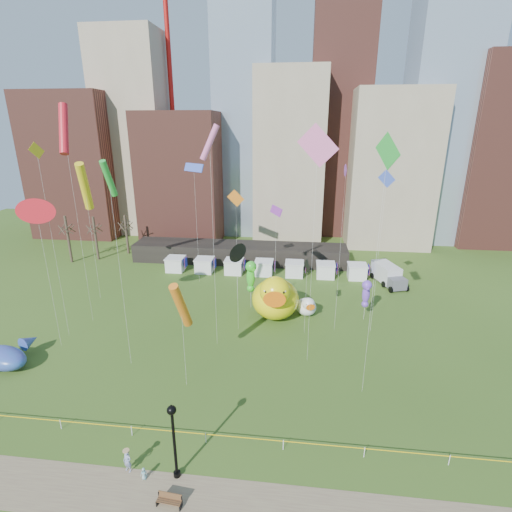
# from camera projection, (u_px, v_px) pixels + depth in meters

# --- Properties ---
(ground) EXTENTS (160.00, 160.00, 0.00)m
(ground) POSITION_uv_depth(u_px,v_px,m) (206.00, 442.00, 29.91)
(ground) COLOR #35531A
(ground) RESTS_ON ground
(footpath) EXTENTS (70.00, 4.00, 0.02)m
(footpath) POSITION_uv_depth(u_px,v_px,m) (188.00, 501.00, 25.21)
(footpath) COLOR brown
(footpath) RESTS_ON ground
(skyline) EXTENTS (101.00, 23.00, 68.00)m
(skyline) POSITION_uv_depth(u_px,v_px,m) (282.00, 135.00, 80.17)
(skyline) COLOR brown
(skyline) RESTS_ON ground
(crane_left) EXTENTS (23.00, 1.00, 76.00)m
(crane_left) POSITION_uv_depth(u_px,v_px,m) (170.00, 2.00, 77.32)
(crane_left) COLOR red
(crane_left) RESTS_ON ground
(pavilion) EXTENTS (38.00, 6.00, 3.20)m
(pavilion) POSITION_uv_depth(u_px,v_px,m) (240.00, 253.00, 69.33)
(pavilion) COLOR black
(pavilion) RESTS_ON ground
(vendor_tents) EXTENTS (33.24, 2.80, 2.40)m
(vendor_tents) POSITION_uv_depth(u_px,v_px,m) (264.00, 268.00, 63.29)
(vendor_tents) COLOR white
(vendor_tents) RESTS_ON ground
(bare_trees) EXTENTS (8.44, 6.44, 8.50)m
(bare_trees) POSITION_uv_depth(u_px,v_px,m) (96.00, 237.00, 70.08)
(bare_trees) COLOR #382B21
(bare_trees) RESTS_ON ground
(caution_tape) EXTENTS (50.00, 0.06, 0.90)m
(caution_tape) POSITION_uv_depth(u_px,v_px,m) (206.00, 435.00, 29.69)
(caution_tape) COLOR white
(caution_tape) RESTS_ON ground
(big_duck) EXTENTS (6.22, 8.25, 6.29)m
(big_duck) POSITION_uv_depth(u_px,v_px,m) (275.00, 297.00, 48.37)
(big_duck) COLOR yellow
(big_duck) RESTS_ON ground
(small_duck) EXTENTS (3.30, 3.85, 2.73)m
(small_duck) POSITION_uv_depth(u_px,v_px,m) (307.00, 306.00, 49.63)
(small_duck) COLOR white
(small_duck) RESTS_ON ground
(seahorse_green) EXTENTS (1.92, 2.13, 6.72)m
(seahorse_green) POSITION_uv_depth(u_px,v_px,m) (251.00, 274.00, 50.34)
(seahorse_green) COLOR silver
(seahorse_green) RESTS_ON ground
(seahorse_purple) EXTENTS (1.30, 1.60, 5.38)m
(seahorse_purple) POSITION_uv_depth(u_px,v_px,m) (366.00, 292.00, 47.58)
(seahorse_purple) COLOR silver
(seahorse_purple) RESTS_ON ground
(whale_inflatable) EXTENTS (6.18, 7.07, 2.45)m
(whale_inflatable) POSITION_uv_depth(u_px,v_px,m) (6.00, 356.00, 39.07)
(whale_inflatable) COLOR #403BA2
(whale_inflatable) RESTS_ON ground
(park_bench) EXTENTS (1.68, 0.67, 0.84)m
(park_bench) POSITION_uv_depth(u_px,v_px,m) (169.00, 500.00, 24.84)
(park_bench) COLOR brown
(park_bench) RESTS_ON footpath
(lamppost) EXTENTS (0.64, 0.64, 6.13)m
(lamppost) POSITION_uv_depth(u_px,v_px,m) (174.00, 433.00, 25.84)
(lamppost) COLOR black
(lamppost) RESTS_ON footpath
(box_truck) EXTENTS (4.51, 7.30, 2.92)m
(box_truck) POSITION_uv_depth(u_px,v_px,m) (388.00, 274.00, 59.59)
(box_truck) COLOR silver
(box_truck) RESTS_ON ground
(woman) EXTENTS (0.74, 0.60, 1.76)m
(woman) POSITION_uv_depth(u_px,v_px,m) (127.00, 461.00, 27.15)
(woman) COLOR white
(woman) RESTS_ON footpath
(toddler) EXTENTS (0.37, 0.31, 0.94)m
(toddler) POSITION_uv_depth(u_px,v_px,m) (144.00, 474.00, 26.66)
(toddler) COLOR white
(toddler) RESTS_ON footpath
(kite_0) EXTENTS (1.83, 3.32, 25.73)m
(kite_0) POSITION_uv_depth(u_px,v_px,m) (64.00, 129.00, 41.18)
(kite_0) COLOR silver
(kite_0) RESTS_ON ground
(kite_1) EXTENTS (3.64, 1.02, 23.61)m
(kite_1) POSITION_uv_depth(u_px,v_px,m) (318.00, 149.00, 33.44)
(kite_1) COLOR silver
(kite_1) RESTS_ON ground
(kite_2) EXTENTS (0.73, 1.51, 9.32)m
(kite_2) POSITION_uv_depth(u_px,v_px,m) (307.00, 268.00, 43.06)
(kite_2) COLOR silver
(kite_2) RESTS_ON ground
(kite_3) EXTENTS (0.62, 2.00, 20.66)m
(kite_3) POSITION_uv_depth(u_px,v_px,m) (109.00, 179.00, 33.71)
(kite_3) COLOR silver
(kite_3) RESTS_ON ground
(kite_4) EXTENTS (2.33, 4.00, 19.12)m
(kite_4) POSITION_uv_depth(u_px,v_px,m) (85.00, 187.00, 49.94)
(kite_4) COLOR silver
(kite_4) RESTS_ON ground
(kite_5) EXTENTS (1.89, 0.37, 19.06)m
(kite_5) POSITION_uv_depth(u_px,v_px,m) (386.00, 186.00, 40.39)
(kite_5) COLOR silver
(kite_5) RESTS_ON ground
(kite_6) EXTENTS (2.25, 0.28, 15.51)m
(kite_6) POSITION_uv_depth(u_px,v_px,m) (236.00, 201.00, 50.26)
(kite_6) COLOR silver
(kite_6) RESTS_ON ground
(kite_7) EXTENTS (1.77, 3.06, 13.88)m
(kite_7) POSITION_uv_depth(u_px,v_px,m) (276.00, 211.00, 47.49)
(kite_7) COLOR silver
(kite_7) RESTS_ON ground
(kite_8) EXTENTS (2.56, 0.89, 16.61)m
(kite_8) POSITION_uv_depth(u_px,v_px,m) (36.00, 211.00, 38.16)
(kite_8) COLOR silver
(kite_8) RESTS_ON ground
(kite_9) EXTENTS (2.08, 0.98, 23.56)m
(kite_9) POSITION_uv_depth(u_px,v_px,m) (210.00, 143.00, 36.41)
(kite_9) COLOR silver
(kite_9) RESTS_ON ground
(kite_10) EXTENTS (1.20, 1.98, 10.78)m
(kite_10) POSITION_uv_depth(u_px,v_px,m) (237.00, 253.00, 43.48)
(kite_10) COLOR silver
(kite_10) RESTS_ON ground
(kite_11) EXTENTS (1.42, 2.42, 22.95)m
(kite_11) POSITION_uv_depth(u_px,v_px,m) (387.00, 158.00, 28.88)
(kite_11) COLOR silver
(kite_11) RESTS_ON ground
(kite_12) EXTENTS (0.65, 1.57, 21.84)m
(kite_12) POSITION_uv_depth(u_px,v_px,m) (39.00, 163.00, 38.79)
(kite_12) COLOR silver
(kite_12) RESTS_ON ground
(kite_13) EXTENTS (3.43, 2.61, 18.25)m
(kite_13) POSITION_uv_depth(u_px,v_px,m) (194.00, 168.00, 54.82)
(kite_13) COLOR silver
(kite_13) RESTS_ON ground
(kite_14) EXTENTS (1.40, 3.00, 10.81)m
(kite_14) POSITION_uv_depth(u_px,v_px,m) (181.00, 306.00, 33.81)
(kite_14) COLOR silver
(kite_14) RESTS_ON ground
(kite_15) EXTENTS (0.20, 1.28, 19.56)m
(kite_15) POSITION_uv_depth(u_px,v_px,m) (346.00, 172.00, 40.37)
(kite_15) COLOR silver
(kite_15) RESTS_ON ground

